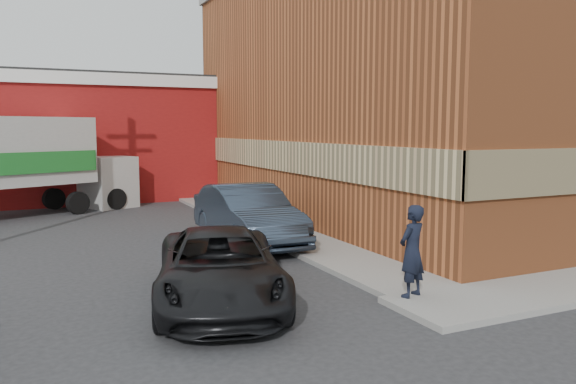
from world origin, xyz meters
name	(u,v)px	position (x,y,z in m)	size (l,w,h in m)	color
ground	(400,299)	(0.00, 0.00, 0.00)	(90.00, 90.00, 0.00)	#28282B
brick_building	(444,91)	(8.50, 9.00, 4.68)	(14.25, 18.25, 9.36)	#AC572C
sidewalk_west	(256,222)	(0.60, 9.00, 0.06)	(1.80, 18.00, 0.12)	gray
warehouse	(35,137)	(-6.00, 20.00, 2.81)	(16.30, 8.30, 5.60)	maroon
man	(412,251)	(0.06, -0.25, 0.98)	(0.63, 0.41, 1.72)	black
sedan	(248,215)	(-0.80, 6.04, 0.83)	(1.75, 5.03, 1.66)	#2B3748
suv_a	(220,268)	(-3.18, 1.20, 0.67)	(2.23, 4.84, 1.35)	black
box_truck	(28,159)	(-6.31, 14.19, 2.10)	(7.61, 4.99, 3.63)	#BBBCB7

